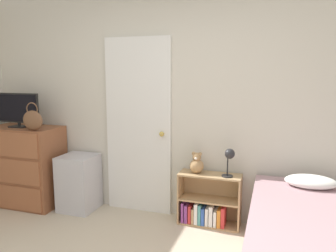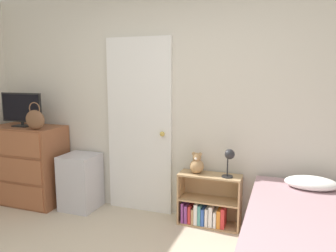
# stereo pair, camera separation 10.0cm
# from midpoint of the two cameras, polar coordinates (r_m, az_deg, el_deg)

# --- Properties ---
(wall_back) EXTENTS (10.00, 0.06, 2.55)m
(wall_back) POSITION_cam_midpoint_polar(r_m,az_deg,el_deg) (3.67, 2.04, 3.73)
(wall_back) COLOR beige
(wall_back) RESTS_ON ground_plane
(door_closed) EXTENTS (0.79, 0.09, 2.03)m
(door_closed) POSITION_cam_midpoint_polar(r_m,az_deg,el_deg) (3.80, -4.26, -0.09)
(door_closed) COLOR white
(door_closed) RESTS_ON ground_plane
(dresser) EXTENTS (0.88, 0.51, 0.98)m
(dresser) POSITION_cam_midpoint_polar(r_m,az_deg,el_deg) (4.48, -22.46, -6.23)
(dresser) COLOR brown
(dresser) RESTS_ON ground_plane
(tv) EXTENTS (0.58, 0.16, 0.41)m
(tv) POSITION_cam_midpoint_polar(r_m,az_deg,el_deg) (4.37, -23.56, 2.74)
(tv) COLOR black
(tv) RESTS_ON dresser
(handbag) EXTENTS (0.26, 0.10, 0.32)m
(handbag) POSITION_cam_midpoint_polar(r_m,az_deg,el_deg) (4.05, -21.48, 1.07)
(handbag) COLOR brown
(handbag) RESTS_ON dresser
(storage_bin) EXTENTS (0.40, 0.41, 0.66)m
(storage_bin) POSITION_cam_midpoint_polar(r_m,az_deg,el_deg) (4.12, -14.30, -9.38)
(storage_bin) COLOR silver
(storage_bin) RESTS_ON ground_plane
(bookshelf) EXTENTS (0.66, 0.25, 0.56)m
(bookshelf) POSITION_cam_midpoint_polar(r_m,az_deg,el_deg) (3.66, 7.61, -13.67)
(bookshelf) COLOR tan
(bookshelf) RESTS_ON ground_plane
(teddy_bear) EXTENTS (0.15, 0.15, 0.23)m
(teddy_bear) POSITION_cam_midpoint_polar(r_m,az_deg,el_deg) (3.54, 5.85, -6.64)
(teddy_bear) COLOR tan
(teddy_bear) RESTS_ON bookshelf
(desk_lamp) EXTENTS (0.13, 0.13, 0.30)m
(desk_lamp) POSITION_cam_midpoint_polar(r_m,az_deg,el_deg) (3.41, 11.46, -5.36)
(desk_lamp) COLOR #262628
(desk_lamp) RESTS_ON bookshelf
(bed) EXTENTS (1.04, 1.83, 0.68)m
(bed) POSITION_cam_midpoint_polar(r_m,az_deg,el_deg) (2.87, 25.08, -19.33)
(bed) COLOR brown
(bed) RESTS_ON ground_plane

